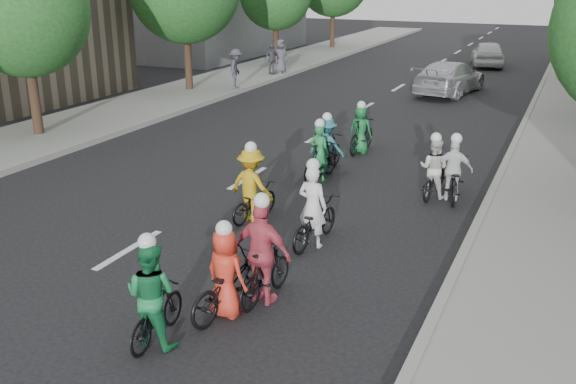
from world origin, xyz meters
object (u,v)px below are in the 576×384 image
Objects in this scene: cyclist_5 at (320,158)px; cyclist_7 at (327,149)px; cyclist_8 at (454,176)px; spectator_1 at (272,59)px; cyclist_6 at (434,174)px; cyclist_2 at (252,191)px; follow_car_lead at (449,77)px; follow_car_trail at (488,54)px; spectator_2 at (281,56)px; cyclist_1 at (153,302)px; cyclist_3 at (264,262)px; spectator_0 at (236,69)px; cyclist_9 at (361,133)px; cyclist_0 at (314,217)px; cyclist_4 at (228,281)px.

cyclist_7 is at bearing -76.21° from cyclist_5.
spectator_1 is at bearing -62.05° from cyclist_8.
cyclist_6 is at bearing 168.77° from cyclist_7.
cyclist_5 is at bearing -85.61° from cyclist_2.
follow_car_lead is 9.50m from follow_car_trail.
follow_car_lead is 2.90× the size of spectator_2.
cyclist_2 is 17.02m from follow_car_lead.
cyclist_1 reaches higher than follow_car_trail.
spectator_1 is at bearing 31.38° from follow_car_trail.
cyclist_3 is 19.21m from spectator_0.
cyclist_8 is 0.46× the size of follow_car_trail.
cyclist_3 reaches higher than cyclist_8.
follow_car_lead is at bearing -87.89° from cyclist_9.
cyclist_6 is 15.06m from spectator_0.
cyclist_3 reaches higher than cyclist_2.
follow_car_lead is at bearing -83.63° from cyclist_2.
cyclist_3 is 0.39× the size of follow_car_lead.
follow_car_trail is (0.94, 23.25, 0.13)m from cyclist_5.
cyclist_7 is at bearing 95.44° from follow_car_lead.
cyclist_0 is 0.95× the size of cyclist_8.
cyclist_6 is (1.74, 6.94, -0.00)m from cyclist_4.
spectator_2 is (-9.45, 22.25, 0.43)m from cyclist_4.
spectator_2 is at bearing -57.41° from cyclist_4.
spectator_2 is at bearing -50.55° from cyclist_6.
cyclist_8 is at bearing 179.38° from cyclist_6.
cyclist_2 is 1.02× the size of cyclist_9.
spectator_0 reaches higher than cyclist_0.
cyclist_7 is 0.42× the size of follow_car_trail.
cyclist_1 is at bearing -135.65° from spectator_1.
cyclist_8 is 0.39× the size of follow_car_lead.
cyclist_9 is at bearing -84.45° from cyclist_2.
cyclist_2 is at bearing -16.50° from cyclist_0.
spectator_2 reaches higher than cyclist_6.
spectator_0 reaches higher than cyclist_8.
cyclist_7 is 3.57m from cyclist_8.
cyclist_1 is 0.36× the size of follow_car_lead.
cyclist_1 is 0.99× the size of spectator_0.
cyclist_2 is 4.04m from cyclist_4.
cyclist_0 is 1.18× the size of spectator_1.
cyclist_3 is 6.51m from cyclist_6.
spectator_0 is at bearing -36.76° from cyclist_9.
spectator_1 is (-11.41, 14.69, 0.36)m from cyclist_6.
cyclist_9 is (-3.29, 3.02, 0.03)m from cyclist_8.
cyclist_1 is 20.35m from spectator_0.
spectator_2 is at bearing -57.29° from cyclist_2.
spectator_0 is 1.15× the size of spectator_1.
cyclist_2 is at bearing 29.41° from cyclist_8.
follow_car_trail is 2.45× the size of spectator_2.
cyclist_2 is at bearing 76.23° from follow_car_trail.
cyclist_5 is 0.41× the size of follow_car_trail.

